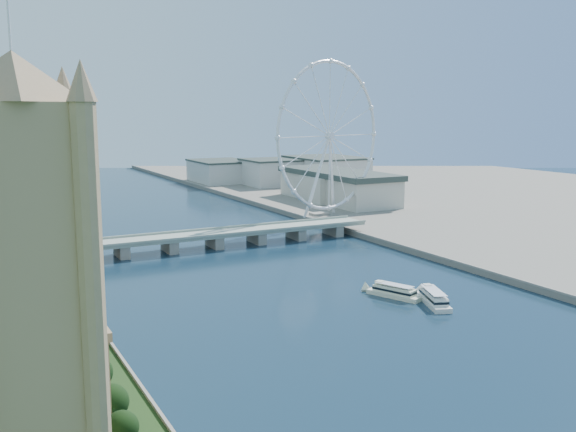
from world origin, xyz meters
TOP-DOWN VIEW (x-y plane):
  - tree_row at (-113.00, 66.00)m, footprint 8.64×200.64m
  - victoria_tower at (-135.00, 55.00)m, footprint 28.16×28.16m
  - parliament_range at (-128.00, 170.00)m, footprint 24.00×200.00m
  - westminster_bridge at (0.00, 300.00)m, footprint 220.00×22.00m
  - london_eye at (119.98, 355.08)m, footprint 113.60×39.12m
  - county_hall at (175.00, 430.00)m, footprint 54.00×144.00m
  - city_skyline at (39.22, 560.08)m, footprint 505.00×280.00m
  - tour_boat_near at (34.65, 153.90)m, footprint 18.23×30.71m
  - tour_boat_far at (43.48, 136.21)m, footprint 19.52×32.83m

SIDE VIEW (x-z plane):
  - county_hall at x=175.00m, z-range -17.50..17.50m
  - tour_boat_near at x=34.65m, z-range -3.32..3.32m
  - tour_boat_far at x=43.48m, z-range -3.55..3.55m
  - westminster_bridge at x=0.00m, z-range 1.88..11.38m
  - tree_row at x=-113.00m, z-range -1.32..18.43m
  - city_skyline at x=39.22m, z-range 0.96..32.96m
  - parliament_range at x=-128.00m, z-range -16.52..53.48m
  - victoria_tower at x=-135.00m, z-range -1.51..110.49m
  - london_eye at x=119.98m, z-range 5.37..129.67m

